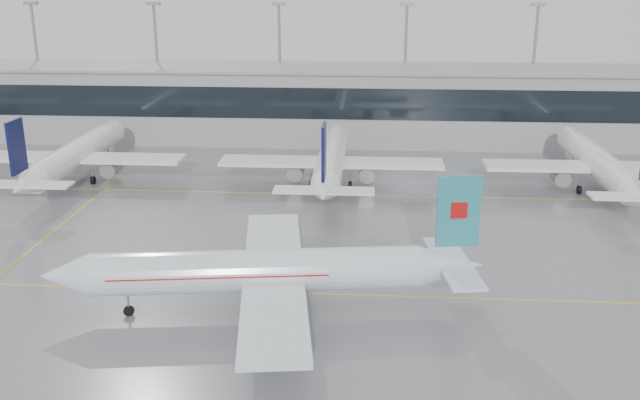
{
  "coord_description": "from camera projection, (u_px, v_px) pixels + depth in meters",
  "views": [
    {
      "loc": [
        4.85,
        -58.17,
        27.6
      ],
      "look_at": [
        0.0,
        12.0,
        5.0
      ],
      "focal_mm": 40.0,
      "sensor_mm": 36.0,
      "label": 1
    }
  ],
  "objects": [
    {
      "name": "taxi_line_cross",
      "position": [
        57.0,
        228.0,
        80.22
      ],
      "size": [
        0.25,
        60.0,
        0.01
      ],
      "primitive_type": "cube",
      "color": "gold",
      "rests_on": "ground"
    },
    {
      "name": "light_masts",
      "position": [
        342.0,
        57.0,
        124.51
      ],
      "size": [
        156.4,
        1.0,
        22.6
      ],
      "color": "gray",
      "rests_on": "ground"
    },
    {
      "name": "parked_jet_b",
      "position": [
        75.0,
        155.0,
        97.16
      ],
      "size": [
        29.64,
        36.96,
        11.72
      ],
      "rotation": [
        0.0,
        0.0,
        1.57
      ],
      "color": "white",
      "rests_on": "ground"
    },
    {
      "name": "terminal_glass",
      "position": [
        338.0,
        104.0,
        113.43
      ],
      "size": [
        180.0,
        0.2,
        5.0
      ],
      "primitive_type": "cube",
      "color": "black",
      "rests_on": "ground"
    },
    {
      "name": "parked_jet_d",
      "position": [
        600.0,
        164.0,
        92.57
      ],
      "size": [
        29.64,
        36.96,
        11.72
      ],
      "rotation": [
        0.0,
        0.0,
        1.57
      ],
      "color": "white",
      "rests_on": "ground"
    },
    {
      "name": "terminal_roof",
      "position": [
        341.0,
        68.0,
        119.16
      ],
      "size": [
        182.0,
        16.0,
        0.4
      ],
      "primitive_type": "cube",
      "color": "gray",
      "rests_on": "ground"
    },
    {
      "name": "ground",
      "position": [
        311.0,
        294.0,
        64.01
      ],
      "size": [
        320.0,
        320.0,
        0.0
      ],
      "primitive_type": "plane",
      "color": "gray",
      "rests_on": "ground"
    },
    {
      "name": "terminal",
      "position": [
        340.0,
        105.0,
        121.06
      ],
      "size": [
        180.0,
        15.0,
        12.0
      ],
      "primitive_type": "cube",
      "color": "#949497",
      "rests_on": "ground"
    },
    {
      "name": "parked_jet_c",
      "position": [
        331.0,
        160.0,
        94.87
      ],
      "size": [
        29.64,
        36.96,
        11.72
      ],
      "rotation": [
        0.0,
        0.0,
        1.57
      ],
      "color": "white",
      "rests_on": "ground"
    },
    {
      "name": "air_canada_jet",
      "position": [
        271.0,
        271.0,
        59.51
      ],
      "size": [
        37.15,
        30.08,
        11.73
      ],
      "rotation": [
        0.0,
        0.0,
        3.28
      ],
      "color": "white",
      "rests_on": "ground"
    },
    {
      "name": "taxi_line_north",
      "position": [
        330.0,
        194.0,
        92.5
      ],
      "size": [
        120.0,
        0.25,
        0.01
      ],
      "primitive_type": "cube",
      "color": "gold",
      "rests_on": "ground"
    },
    {
      "name": "taxi_line_main",
      "position": [
        311.0,
        294.0,
        64.0
      ],
      "size": [
        120.0,
        0.25,
        0.01
      ],
      "primitive_type": "cube",
      "color": "gold",
      "rests_on": "ground"
    }
  ]
}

